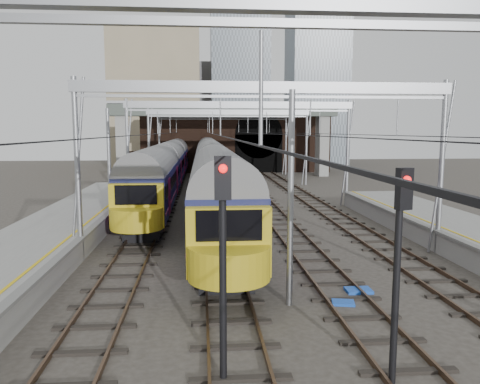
{
  "coord_description": "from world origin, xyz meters",
  "views": [
    {
      "loc": [
        -2.85,
        -12.68,
        5.72
      ],
      "look_at": [
        -0.77,
        12.51,
        2.4
      ],
      "focal_mm": 35.0,
      "sensor_mm": 36.0,
      "label": 1
    }
  ],
  "objects": [
    {
      "name": "train_main",
      "position": [
        -2.0,
        34.59,
        2.51
      ],
      "size": [
        2.84,
        65.6,
        4.87
      ],
      "color": "black",
      "rests_on": "ground"
    },
    {
      "name": "equip_cover_b",
      "position": [
        2.7,
        3.02,
        0.05
      ],
      "size": [
        0.91,
        0.64,
        0.11
      ],
      "primitive_type": "cube",
      "rotation": [
        0.0,
        0.0,
        -0.0
      ],
      "color": "blue",
      "rests_on": "ground"
    },
    {
      "name": "equip_cover_c",
      "position": [
        1.8,
        1.91,
        0.04
      ],
      "size": [
        0.82,
        0.65,
        0.09
      ],
      "primitive_type": "cube",
      "rotation": [
        0.0,
        0.0,
        -0.2
      ],
      "color": "blue",
      "rests_on": "ground"
    },
    {
      "name": "signal_near_centre",
      "position": [
        1.44,
        -3.04,
        3.11
      ],
      "size": [
        0.39,
        0.47,
        4.94
      ],
      "rotation": [
        0.0,
        0.0,
        0.33
      ],
      "color": "black",
      "rests_on": "ground"
    },
    {
      "name": "ground",
      "position": [
        0.0,
        0.0,
        0.0
      ],
      "size": [
        160.0,
        160.0,
        0.0
      ],
      "primitive_type": "plane",
      "color": "#38332D",
      "rests_on": "ground"
    },
    {
      "name": "city_skyline",
      "position": [
        2.73,
        70.48,
        17.09
      ],
      "size": [
        37.5,
        27.5,
        60.0
      ],
      "color": "tan",
      "rests_on": "ground"
    },
    {
      "name": "retaining_wall",
      "position": [
        1.4,
        51.93,
        4.33
      ],
      "size": [
        28.0,
        2.75,
        9.0
      ],
      "color": "#301D15",
      "rests_on": "ground"
    },
    {
      "name": "signal_near_left",
      "position": [
        -2.4,
        -2.63,
        3.24
      ],
      "size": [
        0.37,
        0.48,
        5.19
      ],
      "rotation": [
        0.0,
        0.0,
        -0.02
      ],
      "color": "black",
      "rests_on": "ground"
    },
    {
      "name": "overbridge",
      "position": [
        0.0,
        46.0,
        7.27
      ],
      "size": [
        28.0,
        3.0,
        9.25
      ],
      "color": "gray",
      "rests_on": "ground"
    },
    {
      "name": "train_second",
      "position": [
        -6.0,
        41.15,
        2.43
      ],
      "size": [
        2.7,
        62.55,
        4.68
      ],
      "color": "black",
      "rests_on": "ground"
    },
    {
      "name": "tracks",
      "position": [
        0.0,
        15.0,
        0.02
      ],
      "size": [
        14.4,
        80.0,
        0.22
      ],
      "color": "#4C3828",
      "rests_on": "ground"
    },
    {
      "name": "overhead_line",
      "position": [
        0.0,
        21.49,
        6.57
      ],
      "size": [
        16.8,
        80.0,
        8.0
      ],
      "color": "gray",
      "rests_on": "ground"
    },
    {
      "name": "equip_cover_a",
      "position": [
        -2.36,
        4.2,
        0.05
      ],
      "size": [
        0.92,
        0.78,
        0.09
      ],
      "primitive_type": "cube",
      "rotation": [
        0.0,
        0.0,
        -0.36
      ],
      "color": "blue",
      "rests_on": "ground"
    }
  ]
}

